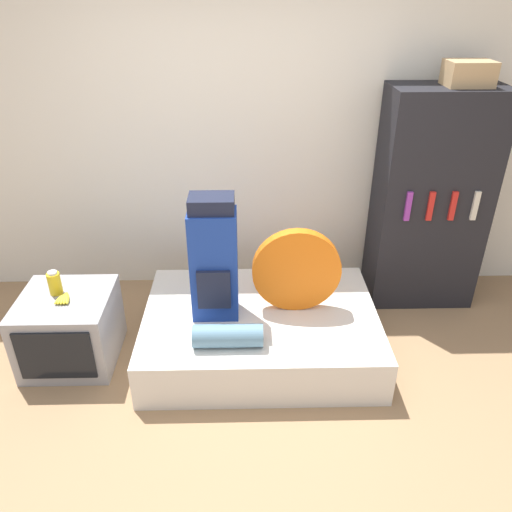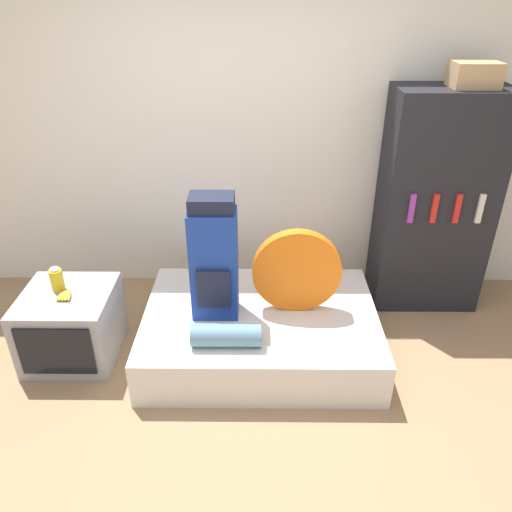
# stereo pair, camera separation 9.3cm
# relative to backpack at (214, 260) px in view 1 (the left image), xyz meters

# --- Properties ---
(ground_plane) EXTENTS (16.00, 16.00, 0.00)m
(ground_plane) POSITION_rel_backpack_xyz_m (0.22, -0.77, -0.76)
(ground_plane) COLOR #997551
(wall_back) EXTENTS (8.00, 0.05, 2.60)m
(wall_back) POSITION_rel_backpack_xyz_m (0.22, 1.01, 0.54)
(wall_back) COLOR silver
(wall_back) RESTS_ON ground_plane
(bed) EXTENTS (1.64, 1.18, 0.33)m
(bed) POSITION_rel_backpack_xyz_m (0.31, 0.01, -0.59)
(bed) COLOR silver
(bed) RESTS_ON ground_plane
(backpack) EXTENTS (0.31, 0.25, 0.88)m
(backpack) POSITION_rel_backpack_xyz_m (0.00, 0.00, 0.00)
(backpack) COLOR navy
(backpack) RESTS_ON bed
(tent_bag) EXTENTS (0.61, 0.08, 0.61)m
(tent_bag) POSITION_rel_backpack_xyz_m (0.56, 0.06, -0.12)
(tent_bag) COLOR orange
(tent_bag) RESTS_ON bed
(sleeping_roll) EXTENTS (0.45, 0.15, 0.15)m
(sleeping_roll) POSITION_rel_backpack_xyz_m (0.09, -0.35, -0.35)
(sleeping_roll) COLOR #5B849E
(sleeping_roll) RESTS_ON bed
(television) EXTENTS (0.61, 0.62, 0.51)m
(television) POSITION_rel_backpack_xyz_m (-1.02, -0.05, -0.50)
(television) COLOR #939399
(television) RESTS_ON ground_plane
(canister) EXTENTS (0.09, 0.09, 0.17)m
(canister) POSITION_rel_backpack_xyz_m (-1.08, 0.01, -0.17)
(canister) COLOR gold
(canister) RESTS_ON television
(banana_bunch) EXTENTS (0.11, 0.14, 0.03)m
(banana_bunch) POSITION_rel_backpack_xyz_m (-1.00, -0.08, -0.23)
(banana_bunch) COLOR yellow
(banana_bunch) RESTS_ON television
(bookshelf) EXTENTS (0.83, 0.46, 1.73)m
(bookshelf) POSITION_rel_backpack_xyz_m (1.65, 0.70, 0.11)
(bookshelf) COLOR black
(bookshelf) RESTS_ON ground_plane
(cardboard_box) EXTENTS (0.31, 0.24, 0.17)m
(cardboard_box) POSITION_rel_backpack_xyz_m (1.75, 0.68, 1.06)
(cardboard_box) COLOR tan
(cardboard_box) RESTS_ON bookshelf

